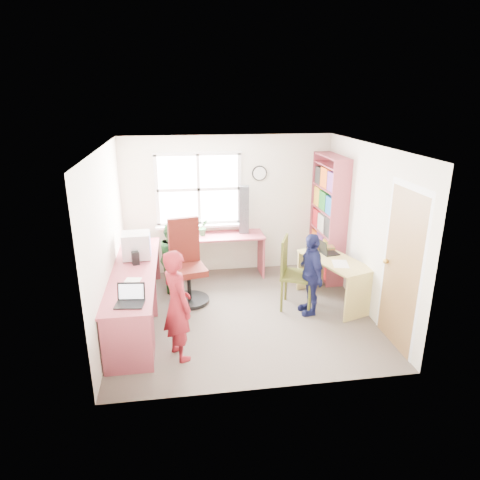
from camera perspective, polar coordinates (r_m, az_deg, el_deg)
The scene contains 19 objects.
room at distance 5.95m, azimuth 0.32°, elevation 1.06°, with size 3.64×3.44×2.44m.
l_desk at distance 5.83m, azimuth -12.12°, elevation -7.84°, with size 2.38×2.95×0.75m.
right_desk at distance 6.61m, azimuth 12.45°, elevation -4.10°, with size 0.91×1.32×0.70m.
bookshelf at distance 7.42m, azimuth 11.63°, elevation 2.58°, with size 0.30×1.02×2.10m.
swivel_chair at distance 6.55m, azimuth -7.07°, elevation -3.56°, with size 0.71×0.71×1.28m.
wooden_chair at distance 6.33m, azimuth 7.01°, elevation -4.06°, with size 0.61×0.61×1.08m.
crt_monitor at distance 6.40m, azimuth -13.64°, elevation -0.73°, with size 0.41×0.37×0.39m.
laptop_left at distance 5.13m, azimuth -14.42°, elevation -7.62°, with size 0.35×0.30×0.22m.
laptop_right at distance 6.76m, azimuth 11.34°, elevation -1.30°, with size 0.32×0.37×0.22m.
speaker_a at distance 6.21m, azimuth -13.77°, elevation -2.36°, with size 0.12×0.12×0.19m.
speaker_b at distance 6.71m, azimuth -13.40°, elevation -0.83°, with size 0.10×0.10×0.17m.
cd_tower at distance 7.33m, azimuth 0.56°, elevation 4.05°, with size 0.18×0.17×0.82m.
game_box at distance 6.96m, azimuth 11.09°, elevation -0.87°, with size 0.31×0.31×0.06m.
paper_a at distance 5.68m, azimuth -14.24°, elevation -5.45°, with size 0.25×0.32×0.00m.
paper_b at distance 6.39m, azimuth 13.23°, elevation -3.12°, with size 0.28×0.35×0.00m.
potted_plant at distance 7.27m, azimuth -4.92°, elevation 1.67°, with size 0.16×0.13×0.28m, color #30793F.
person_red at distance 5.13m, azimuth -8.35°, elevation -8.60°, with size 0.50×0.33×1.37m, color maroon.
person_green at distance 6.96m, azimuth -8.91°, elevation -2.21°, with size 0.54×0.42×1.12m, color #29672D.
person_navy at distance 6.20m, azimuth 9.41°, elevation -4.49°, with size 0.71×0.30×1.21m, color #161A46.
Camera 1 is at (-0.85, -5.49, 3.04)m, focal length 32.00 mm.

